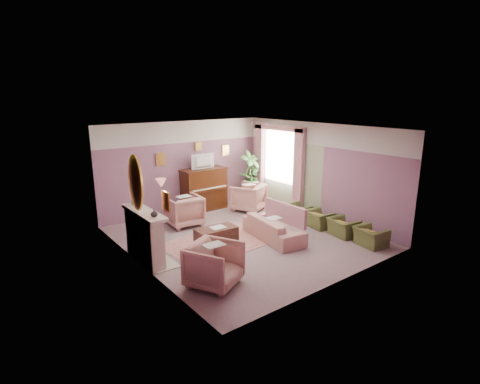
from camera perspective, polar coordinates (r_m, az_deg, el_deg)
floor at (r=9.73m, az=0.53°, el=-6.91°), size 5.50×6.00×0.01m
ceiling at (r=9.08m, az=0.58°, el=9.75°), size 5.50×6.00×0.01m
wall_back at (r=11.77m, az=-8.49°, el=3.84°), size 5.50×0.02×2.80m
wall_front at (r=7.27m, az=15.28°, el=-3.31°), size 5.50×0.02×2.80m
wall_left at (r=7.98m, az=-15.23°, el=-1.72°), size 0.02×6.00×2.80m
wall_right at (r=11.18m, az=11.76°, el=3.12°), size 0.02×6.00×2.80m
picture_rail_band at (r=11.61m, az=-8.66°, el=9.05°), size 5.50×0.01×0.65m
stripe_panel at (r=12.10m, az=7.00°, el=2.62°), size 0.01×3.00×2.15m
fireplace_surround at (r=8.48m, az=-14.37°, el=-6.75°), size 0.30×1.40×1.10m
fireplace_inset at (r=8.57m, az=-13.69°, el=-7.56°), size 0.18×0.72×0.68m
fire_ember at (r=8.65m, az=-13.37°, el=-8.61°), size 0.06×0.54×0.10m
mantel_shelf at (r=8.30m, az=-14.42°, el=-3.04°), size 0.40×1.55×0.07m
hearth at (r=8.75m, az=-12.93°, el=-9.78°), size 0.55×1.50×0.02m
mirror_frame at (r=8.07m, az=-15.64°, el=1.39°), size 0.04×0.72×1.20m
mirror_glass at (r=8.08m, az=-15.48°, el=1.41°), size 0.01×0.60×1.06m
sconce_shade at (r=7.12m, az=-11.95°, el=1.37°), size 0.20×0.20×0.16m
piano at (r=11.91m, az=-5.50°, el=0.36°), size 1.40×0.60×1.30m
piano_keyshelf at (r=11.60m, az=-4.59°, el=0.36°), size 1.30×0.12×0.06m
piano_keys at (r=11.59m, az=-4.60°, el=0.55°), size 1.20×0.08×0.02m
piano_top at (r=11.76m, az=-5.58°, el=3.48°), size 1.45×0.65×0.04m
television at (r=11.67m, az=-5.48°, el=4.84°), size 0.80×0.12×0.48m
print_back_left at (r=11.32m, az=-12.00°, el=4.90°), size 0.30×0.03×0.38m
print_back_right at (r=12.48m, az=-2.21°, el=6.38°), size 0.26×0.03×0.34m
print_back_mid at (r=11.88m, az=-6.38°, el=6.95°), size 0.22×0.03×0.26m
print_left_wall at (r=6.85m, az=-11.24°, el=-1.39°), size 0.03×0.28×0.36m
window_blind at (r=12.14m, az=6.14°, el=5.68°), size 0.03×1.40×1.80m
curtain_left at (r=11.51m, az=8.95°, el=3.07°), size 0.16×0.34×2.60m
curtain_right at (r=12.83m, az=3.00°, el=4.42°), size 0.16×0.34×2.60m
pelmet at (r=11.98m, az=5.97°, el=9.71°), size 0.16×2.20×0.16m
mantel_plant at (r=8.75m, az=-15.87°, el=-1.08°), size 0.16×0.16×0.28m
mantel_vase at (r=7.83m, az=-12.95°, el=-3.17°), size 0.16×0.16×0.16m
area_rug at (r=9.37m, az=-3.46°, el=-7.77°), size 2.63×1.99×0.01m
coffee_table at (r=9.18m, az=-3.63°, el=-6.79°), size 1.03×0.56×0.45m
table_paper at (r=9.13m, az=-3.39°, el=-5.38°), size 0.35×0.28×0.01m
sofa at (r=9.58m, az=5.11°, el=-4.88°), size 0.63×1.90×0.77m
sofa_throw at (r=9.77m, az=6.87°, el=-3.19°), size 0.10×1.44×0.53m
floral_armchair_left at (r=10.59m, az=-8.53°, el=-2.57°), size 0.90×0.90×0.94m
floral_armchair_right at (r=11.81m, az=1.34°, el=-0.59°), size 0.90×0.90×0.94m
floral_armchair_front at (r=7.27m, az=-3.94°, el=-10.70°), size 0.90×0.90×0.94m
olive_chair_a at (r=9.65m, az=19.33°, el=-6.01°), size 0.50×0.71×0.61m
olive_chair_b at (r=10.09m, az=15.46°, el=-4.81°), size 0.50×0.71×0.61m
olive_chair_c at (r=10.57m, az=11.94°, el=-3.69°), size 0.50×0.71×0.61m
olive_chair_d at (r=11.09m, az=8.74°, el=-2.66°), size 0.50×0.71×0.61m
side_table at (r=12.93m, az=1.66°, el=0.20°), size 0.52×0.52×0.70m
side_plant_big at (r=12.81m, az=1.68°, el=2.46°), size 0.30×0.30×0.34m
side_plant_small at (r=12.82m, az=2.37°, el=2.32°), size 0.16×0.16×0.28m
palm_pot at (r=12.82m, az=1.59°, el=-0.76°), size 0.34×0.34×0.34m
palm_plant at (r=12.61m, az=1.61°, el=3.14°), size 0.76×0.76×1.44m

